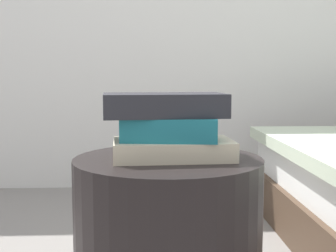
% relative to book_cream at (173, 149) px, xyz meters
% --- Properties ---
extents(book_cream, '(0.29, 0.17, 0.05)m').
position_rel_book_cream_xyz_m(book_cream, '(0.00, 0.00, 0.00)').
color(book_cream, beige).
rests_on(book_cream, side_table).
extents(book_teal, '(0.24, 0.18, 0.05)m').
position_rel_book_cream_xyz_m(book_teal, '(-0.01, 0.01, 0.05)').
color(book_teal, '#1E727F').
rests_on(book_teal, book_cream).
extents(book_charcoal, '(0.30, 0.18, 0.06)m').
position_rel_book_cream_xyz_m(book_charcoal, '(-0.02, 0.02, 0.11)').
color(book_charcoal, '#28282D').
rests_on(book_charcoal, book_teal).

